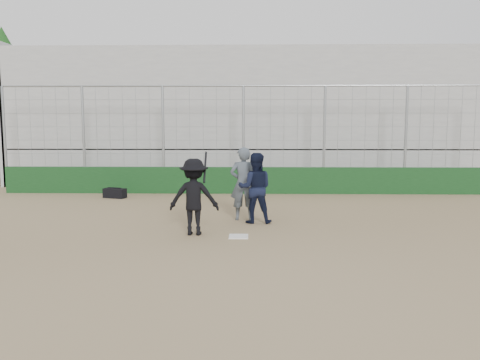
{
  "coord_description": "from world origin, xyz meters",
  "views": [
    {
      "loc": [
        0.27,
        -10.46,
        2.51
      ],
      "look_at": [
        0.0,
        1.4,
        1.15
      ],
      "focal_mm": 35.0,
      "sensor_mm": 36.0,
      "label": 1
    }
  ],
  "objects_px": {
    "batter_at_plate": "(194,197)",
    "equipment_bag": "(115,193)",
    "umpire": "(243,187)",
    "catcher_crouched": "(255,200)"
  },
  "relations": [
    {
      "from": "batter_at_plate",
      "to": "equipment_bag",
      "type": "distance_m",
      "value": 6.58
    },
    {
      "from": "batter_at_plate",
      "to": "umpire",
      "type": "xyz_separation_m",
      "value": [
        1.12,
        1.73,
        -0.0
      ]
    },
    {
      "from": "umpire",
      "to": "equipment_bag",
      "type": "bearing_deg",
      "value": -40.1
    },
    {
      "from": "batter_at_plate",
      "to": "equipment_bag",
      "type": "xyz_separation_m",
      "value": [
        -3.48,
        5.53,
        -0.72
      ]
    },
    {
      "from": "batter_at_plate",
      "to": "umpire",
      "type": "distance_m",
      "value": 2.06
    },
    {
      "from": "catcher_crouched",
      "to": "equipment_bag",
      "type": "bearing_deg",
      "value": 139.37
    },
    {
      "from": "batter_at_plate",
      "to": "umpire",
      "type": "relative_size",
      "value": 1.09
    },
    {
      "from": "catcher_crouched",
      "to": "umpire",
      "type": "height_order",
      "value": "umpire"
    },
    {
      "from": "catcher_crouched",
      "to": "umpire",
      "type": "relative_size",
      "value": 0.7
    },
    {
      "from": "umpire",
      "to": "equipment_bag",
      "type": "height_order",
      "value": "umpire"
    }
  ]
}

